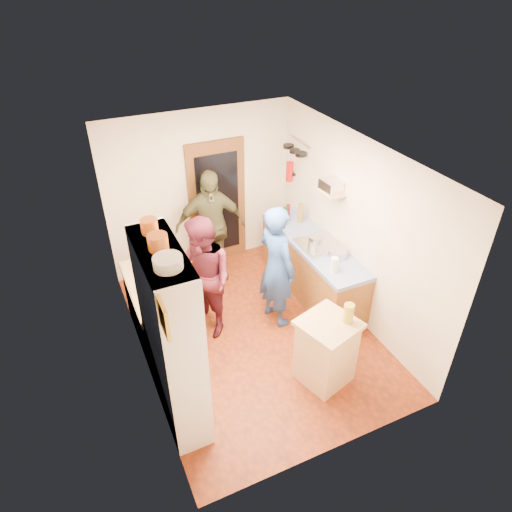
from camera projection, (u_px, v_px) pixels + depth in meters
floor at (254, 333)px, 6.41m from camera, size 3.00×4.00×0.02m
ceiling at (253, 155)px, 4.96m from camera, size 3.00×4.00×0.02m
wall_back at (201, 191)px, 7.20m from camera, size 3.00×0.02×2.60m
wall_front at (345, 366)px, 4.17m from camera, size 3.00×0.02×2.60m
wall_left at (132, 286)px, 5.16m from camera, size 0.02×4.00×2.60m
wall_right at (354, 229)px, 6.21m from camera, size 0.02×4.00×2.60m
door_frame at (217, 203)px, 7.40m from camera, size 0.95×0.06×2.10m
door_glass at (218, 204)px, 7.37m from camera, size 0.70×0.02×1.70m
hutch_body at (172, 339)px, 4.74m from camera, size 0.40×1.20×2.20m
hutch_top_shelf at (160, 252)px, 4.14m from camera, size 0.40×1.14×0.04m
plate_stack at (168, 263)px, 3.87m from camera, size 0.26×0.26×0.11m
orange_pot_a at (158, 242)px, 4.10m from camera, size 0.19×0.19×0.15m
orange_pot_b at (149, 226)px, 4.34m from camera, size 0.16×0.16×0.15m
left_counter_base at (158, 313)px, 6.09m from camera, size 0.60×1.40×0.85m
left_counter_top at (154, 287)px, 5.84m from camera, size 0.64×1.44×0.05m
toaster at (166, 299)px, 5.45m from camera, size 0.25×0.18×0.18m
kettle at (151, 286)px, 5.67m from camera, size 0.17×0.17×0.17m
orange_bowl at (158, 277)px, 5.91m from camera, size 0.23×0.23×0.08m
chopping_board at (146, 264)px, 6.21m from camera, size 0.33×0.26×0.02m
right_counter_base at (312, 268)px, 6.97m from camera, size 0.60×2.20×0.84m
right_counter_top at (314, 244)px, 6.72m from camera, size 0.62×2.22×0.06m
hob at (319, 245)px, 6.59m from camera, size 0.55×0.58×0.04m
pot_on_hob at (316, 240)px, 6.53m from camera, size 0.21×0.21×0.14m
bottle_a at (285, 216)px, 7.05m from camera, size 0.08×0.08×0.30m
bottle_b at (288, 212)px, 7.21m from camera, size 0.07×0.07×0.25m
bottle_c at (301, 213)px, 7.11m from camera, size 0.10×0.10×0.32m
paper_towel at (334, 265)px, 6.01m from camera, size 0.13×0.13×0.22m
mixing_bowl at (338, 253)px, 6.35m from camera, size 0.30×0.30×0.10m
island_base at (326, 353)px, 5.49m from camera, size 0.68×0.68×0.86m
island_top at (329, 324)px, 5.24m from camera, size 0.77×0.77×0.05m
cutting_board at (323, 324)px, 5.23m from camera, size 0.42×0.37×0.02m
oil_jar at (349, 313)px, 5.18m from camera, size 0.15×0.15×0.24m
pan_rail at (299, 141)px, 6.93m from camera, size 0.02×0.65×0.02m
pan_hang_a at (301, 154)px, 6.85m from camera, size 0.18×0.18×0.05m
pan_hang_b at (294, 151)px, 7.01m from camera, size 0.16×0.16×0.05m
pan_hang_c at (288, 146)px, 7.15m from camera, size 0.17×0.17×0.05m
wall_shelf at (330, 192)px, 6.28m from camera, size 0.26×0.42×0.03m
radio at (331, 186)px, 6.23m from camera, size 0.23×0.31×0.15m
ext_bracket at (293, 174)px, 7.40m from camera, size 0.06×0.10×0.04m
fire_extinguisher at (289, 172)px, 7.35m from camera, size 0.11×0.11×0.32m
picture_frame at (164, 318)px, 3.58m from camera, size 0.03×0.25×0.30m
person_hob at (280, 267)px, 6.16m from camera, size 0.55×0.73×1.81m
person_left at (204, 277)px, 6.03m from camera, size 0.88×1.01×1.75m
person_back at (212, 227)px, 7.01m from camera, size 1.15×0.65×1.86m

